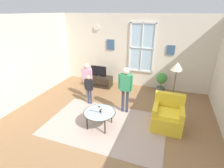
{
  "coord_description": "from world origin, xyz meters",
  "views": [
    {
      "loc": [
        1.48,
        -3.37,
        2.85
      ],
      "look_at": [
        0.05,
        0.62,
        1.02
      ],
      "focal_mm": 27.34,
      "sensor_mm": 36.0,
      "label": 1
    }
  ],
  "objects_px": {
    "book_stack": "(95,109)",
    "potted_plant_by_window": "(161,81)",
    "person_black_shirt": "(89,86)",
    "remote_near_cup": "(99,108)",
    "coffee_table": "(100,113)",
    "person_green_shirt": "(126,85)",
    "remote_near_books": "(101,110)",
    "floor_lamp": "(176,72)",
    "tv_stand": "(99,81)",
    "cup": "(103,112)",
    "television": "(99,71)",
    "armchair": "(167,116)",
    "person_pink_shirt": "(87,77)"
  },
  "relations": [
    {
      "from": "television",
      "to": "potted_plant_by_window",
      "type": "height_order",
      "value": "television"
    },
    {
      "from": "coffee_table",
      "to": "person_green_shirt",
      "type": "relative_size",
      "value": 0.59
    },
    {
      "from": "person_green_shirt",
      "to": "person_pink_shirt",
      "type": "bearing_deg",
      "value": 164.61
    },
    {
      "from": "remote_near_cup",
      "to": "person_pink_shirt",
      "type": "distance_m",
      "value": 1.5
    },
    {
      "from": "remote_near_cup",
      "to": "person_pink_shirt",
      "type": "xyz_separation_m",
      "value": [
        -0.91,
        1.14,
        0.35
      ]
    },
    {
      "from": "armchair",
      "to": "cup",
      "type": "xyz_separation_m",
      "value": [
        -1.55,
        -0.64,
        0.17
      ]
    },
    {
      "from": "person_black_shirt",
      "to": "remote_near_cup",
      "type": "bearing_deg",
      "value": -49.51
    },
    {
      "from": "television",
      "to": "potted_plant_by_window",
      "type": "bearing_deg",
      "value": 5.43
    },
    {
      "from": "coffee_table",
      "to": "cup",
      "type": "xyz_separation_m",
      "value": [
        0.12,
        -0.06,
        0.08
      ]
    },
    {
      "from": "cup",
      "to": "television",
      "type": "bearing_deg",
      "value": 116.01
    },
    {
      "from": "person_green_shirt",
      "to": "person_pink_shirt",
      "type": "relative_size",
      "value": 1.1
    },
    {
      "from": "television",
      "to": "cup",
      "type": "height_order",
      "value": "television"
    },
    {
      "from": "television",
      "to": "tv_stand",
      "type": "bearing_deg",
      "value": 90.0
    },
    {
      "from": "tv_stand",
      "to": "person_pink_shirt",
      "type": "height_order",
      "value": "person_pink_shirt"
    },
    {
      "from": "remote_near_books",
      "to": "person_green_shirt",
      "type": "xyz_separation_m",
      "value": [
        0.42,
        0.84,
        0.43
      ]
    },
    {
      "from": "tv_stand",
      "to": "cup",
      "type": "xyz_separation_m",
      "value": [
        1.22,
        -2.5,
        0.29
      ]
    },
    {
      "from": "remote_near_cup",
      "to": "person_green_shirt",
      "type": "bearing_deg",
      "value": 55.09
    },
    {
      "from": "television",
      "to": "coffee_table",
      "type": "relative_size",
      "value": 0.75
    },
    {
      "from": "armchair",
      "to": "coffee_table",
      "type": "height_order",
      "value": "armchair"
    },
    {
      "from": "television",
      "to": "book_stack",
      "type": "distance_m",
      "value": 2.58
    },
    {
      "from": "book_stack",
      "to": "person_black_shirt",
      "type": "distance_m",
      "value": 1.16
    },
    {
      "from": "television",
      "to": "person_pink_shirt",
      "type": "distance_m",
      "value": 1.15
    },
    {
      "from": "potted_plant_by_window",
      "to": "coffee_table",
      "type": "bearing_deg",
      "value": -116.41
    },
    {
      "from": "person_green_shirt",
      "to": "potted_plant_by_window",
      "type": "bearing_deg",
      "value": 63.01
    },
    {
      "from": "television",
      "to": "person_green_shirt",
      "type": "relative_size",
      "value": 0.44
    },
    {
      "from": "remote_near_cup",
      "to": "potted_plant_by_window",
      "type": "height_order",
      "value": "potted_plant_by_window"
    },
    {
      "from": "cup",
      "to": "remote_near_books",
      "type": "distance_m",
      "value": 0.18
    },
    {
      "from": "tv_stand",
      "to": "floor_lamp",
      "type": "relative_size",
      "value": 0.64
    },
    {
      "from": "armchair",
      "to": "person_black_shirt",
      "type": "distance_m",
      "value": 2.52
    },
    {
      "from": "tv_stand",
      "to": "person_black_shirt",
      "type": "height_order",
      "value": "person_black_shirt"
    },
    {
      "from": "armchair",
      "to": "book_stack",
      "type": "height_order",
      "value": "armchair"
    },
    {
      "from": "television",
      "to": "book_stack",
      "type": "height_order",
      "value": "television"
    },
    {
      "from": "television",
      "to": "person_pink_shirt",
      "type": "bearing_deg",
      "value": -85.18
    },
    {
      "from": "tv_stand",
      "to": "armchair",
      "type": "distance_m",
      "value": 3.34
    },
    {
      "from": "person_green_shirt",
      "to": "floor_lamp",
      "type": "bearing_deg",
      "value": 7.93
    },
    {
      "from": "floor_lamp",
      "to": "person_black_shirt",
      "type": "bearing_deg",
      "value": -177.76
    },
    {
      "from": "cup",
      "to": "armchair",
      "type": "bearing_deg",
      "value": 22.58
    },
    {
      "from": "tv_stand",
      "to": "floor_lamp",
      "type": "height_order",
      "value": "floor_lamp"
    },
    {
      "from": "armchair",
      "to": "book_stack",
      "type": "xyz_separation_m",
      "value": [
        -1.81,
        -0.53,
        0.14
      ]
    },
    {
      "from": "book_stack",
      "to": "potted_plant_by_window",
      "type": "bearing_deg",
      "value": 60.73
    },
    {
      "from": "armchair",
      "to": "floor_lamp",
      "type": "height_order",
      "value": "floor_lamp"
    },
    {
      "from": "remote_near_books",
      "to": "floor_lamp",
      "type": "xyz_separation_m",
      "value": [
        1.73,
        1.02,
        0.92
      ]
    },
    {
      "from": "armchair",
      "to": "book_stack",
      "type": "relative_size",
      "value": 3.32
    },
    {
      "from": "person_pink_shirt",
      "to": "armchair",
      "type": "bearing_deg",
      "value": -15.14
    },
    {
      "from": "armchair",
      "to": "remote_near_books",
      "type": "xyz_separation_m",
      "value": [
        -1.66,
        -0.51,
        0.13
      ]
    },
    {
      "from": "remote_near_books",
      "to": "remote_near_cup",
      "type": "distance_m",
      "value": 0.14
    },
    {
      "from": "armchair",
      "to": "remote_near_cup",
      "type": "bearing_deg",
      "value": -166.75
    },
    {
      "from": "coffee_table",
      "to": "person_pink_shirt",
      "type": "height_order",
      "value": "person_pink_shirt"
    },
    {
      "from": "book_stack",
      "to": "coffee_table",
      "type": "bearing_deg",
      "value": -19.32
    },
    {
      "from": "remote_near_cup",
      "to": "cup",
      "type": "bearing_deg",
      "value": -47.54
    }
  ]
}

